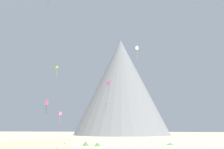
{
  "coord_description": "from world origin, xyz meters",
  "views": [
    {
      "loc": [
        10.89,
        -35.15,
        3.96
      ],
      "look_at": [
        -3.19,
        46.35,
        23.47
      ],
      "focal_mm": 36.37,
      "sensor_mm": 36.0,
      "label": 1
    }
  ],
  "objects_px": {
    "bush_near_right": "(98,144)",
    "kite_rainbow_low": "(47,103)",
    "kite_indigo_low": "(106,104)",
    "kite_white_high": "(137,48)",
    "bush_low_patch": "(86,143)",
    "kite_magenta_mid": "(109,87)",
    "kite_blue_high": "(48,2)",
    "bush_far_right": "(170,144)",
    "bush_far_left": "(64,145)",
    "kite_pink_low": "(60,113)",
    "kite_lime_mid": "(57,67)",
    "rock_massif": "(124,89)",
    "bush_scatter_east": "(52,142)"
  },
  "relations": [
    {
      "from": "bush_near_right",
      "to": "kite_rainbow_low",
      "type": "relative_size",
      "value": 0.37
    },
    {
      "from": "kite_indigo_low",
      "to": "kite_white_high",
      "type": "bearing_deg",
      "value": 78.37
    },
    {
      "from": "bush_low_patch",
      "to": "kite_magenta_mid",
      "type": "xyz_separation_m",
      "value": [
        4.17,
        5.84,
        14.01
      ]
    },
    {
      "from": "bush_low_patch",
      "to": "bush_near_right",
      "type": "height_order",
      "value": "bush_low_patch"
    },
    {
      "from": "bush_near_right",
      "to": "kite_blue_high",
      "type": "xyz_separation_m",
      "value": [
        -16.53,
        4.32,
        39.47
      ]
    },
    {
      "from": "bush_far_right",
      "to": "kite_blue_high",
      "type": "relative_size",
      "value": 1.23
    },
    {
      "from": "kite_white_high",
      "to": "kite_indigo_low",
      "type": "xyz_separation_m",
      "value": [
        -13.25,
        4.19,
        -22.0
      ]
    },
    {
      "from": "kite_rainbow_low",
      "to": "bush_far_left",
      "type": "bearing_deg",
      "value": -167.82
    },
    {
      "from": "bush_low_patch",
      "to": "kite_rainbow_low",
      "type": "bearing_deg",
      "value": 153.06
    },
    {
      "from": "kite_pink_low",
      "to": "kite_magenta_mid",
      "type": "distance_m",
      "value": 37.46
    },
    {
      "from": "bush_far_left",
      "to": "kite_pink_low",
      "type": "relative_size",
      "value": 0.6
    },
    {
      "from": "bush_far_left",
      "to": "bush_near_right",
      "type": "distance_m",
      "value": 7.74
    },
    {
      "from": "bush_far_left",
      "to": "kite_lime_mid",
      "type": "distance_m",
      "value": 41.98
    },
    {
      "from": "kite_pink_low",
      "to": "kite_rainbow_low",
      "type": "height_order",
      "value": "kite_rainbow_low"
    },
    {
      "from": "bush_low_patch",
      "to": "rock_massif",
      "type": "distance_m",
      "value": 85.29
    },
    {
      "from": "kite_blue_high",
      "to": "kite_lime_mid",
      "type": "bearing_deg",
      "value": 41.11
    },
    {
      "from": "kite_magenta_mid",
      "to": "kite_indigo_low",
      "type": "bearing_deg",
      "value": 142.41
    },
    {
      "from": "bush_far_left",
      "to": "kite_indigo_low",
      "type": "bearing_deg",
      "value": 90.31
    },
    {
      "from": "rock_massif",
      "to": "kite_rainbow_low",
      "type": "height_order",
      "value": "rock_massif"
    },
    {
      "from": "bush_far_left",
      "to": "bush_low_patch",
      "type": "xyz_separation_m",
      "value": [
        2.77,
        6.03,
        0.04
      ]
    },
    {
      "from": "kite_magenta_mid",
      "to": "kite_pink_low",
      "type": "bearing_deg",
      "value": 172.26
    },
    {
      "from": "bush_low_patch",
      "to": "kite_white_high",
      "type": "distance_m",
      "value": 50.48
    },
    {
      "from": "kite_indigo_low",
      "to": "kite_rainbow_low",
      "type": "bearing_deg",
      "value": -11.97
    },
    {
      "from": "bush_scatter_east",
      "to": "kite_indigo_low",
      "type": "height_order",
      "value": "kite_indigo_low"
    },
    {
      "from": "bush_far_right",
      "to": "bush_low_patch",
      "type": "height_order",
      "value": "bush_low_patch"
    },
    {
      "from": "bush_far_right",
      "to": "kite_magenta_mid",
      "type": "xyz_separation_m",
      "value": [
        -14.98,
        -0.26,
        14.27
      ]
    },
    {
      "from": "bush_far_right",
      "to": "kite_indigo_low",
      "type": "height_order",
      "value": "kite_indigo_low"
    },
    {
      "from": "bush_far_left",
      "to": "kite_lime_mid",
      "type": "height_order",
      "value": "kite_lime_mid"
    },
    {
      "from": "bush_far_left",
      "to": "kite_blue_high",
      "type": "xyz_separation_m",
      "value": [
        -10.81,
        9.54,
        39.42
      ]
    },
    {
      "from": "bush_far_right",
      "to": "bush_far_left",
      "type": "xyz_separation_m",
      "value": [
        -21.92,
        -12.13,
        0.23
      ]
    },
    {
      "from": "bush_low_patch",
      "to": "bush_scatter_east",
      "type": "distance_m",
      "value": 10.28
    },
    {
      "from": "kite_pink_low",
      "to": "bush_scatter_east",
      "type": "bearing_deg",
      "value": -121.04
    },
    {
      "from": "bush_far_right",
      "to": "bush_scatter_east",
      "type": "bearing_deg",
      "value": -174.56
    },
    {
      "from": "bush_far_right",
      "to": "bush_near_right",
      "type": "xyz_separation_m",
      "value": [
        -16.2,
        -6.91,
        0.19
      ]
    },
    {
      "from": "rock_massif",
      "to": "kite_pink_low",
      "type": "distance_m",
      "value": 54.44
    },
    {
      "from": "bush_low_patch",
      "to": "bush_near_right",
      "type": "relative_size",
      "value": 1.0
    },
    {
      "from": "kite_rainbow_low",
      "to": "kite_white_high",
      "type": "bearing_deg",
      "value": -67.58
    },
    {
      "from": "rock_massif",
      "to": "kite_magenta_mid",
      "type": "distance_m",
      "value": 76.49
    },
    {
      "from": "kite_rainbow_low",
      "to": "kite_blue_high",
      "type": "relative_size",
      "value": 2.64
    },
    {
      "from": "bush_far_left",
      "to": "kite_lime_mid",
      "type": "xyz_separation_m",
      "value": [
        -15.85,
        29.62,
        25.18
      ]
    },
    {
      "from": "rock_massif",
      "to": "bush_far_right",
      "type": "bearing_deg",
      "value": -75.06
    },
    {
      "from": "bush_far_left",
      "to": "bush_far_right",
      "type": "bearing_deg",
      "value": 28.96
    },
    {
      "from": "rock_massif",
      "to": "kite_magenta_mid",
      "type": "bearing_deg",
      "value": -86.17
    },
    {
      "from": "bush_low_patch",
      "to": "kite_blue_high",
      "type": "xyz_separation_m",
      "value": [
        -13.58,
        3.51,
        39.39
      ]
    },
    {
      "from": "bush_scatter_east",
      "to": "kite_blue_high",
      "type": "relative_size",
      "value": 1.22
    },
    {
      "from": "bush_low_patch",
      "to": "kite_indigo_low",
      "type": "distance_m",
      "value": 41.41
    },
    {
      "from": "kite_rainbow_low",
      "to": "kite_lime_mid",
      "type": "relative_size",
      "value": 1.0
    },
    {
      "from": "bush_scatter_east",
      "to": "kite_blue_high",
      "type": "xyz_separation_m",
      "value": [
        -3.86,
        0.16,
        39.34
      ]
    },
    {
      "from": "bush_near_right",
      "to": "kite_lime_mid",
      "type": "relative_size",
      "value": 0.38
    },
    {
      "from": "bush_far_right",
      "to": "bush_near_right",
      "type": "relative_size",
      "value": 1.24
    }
  ]
}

